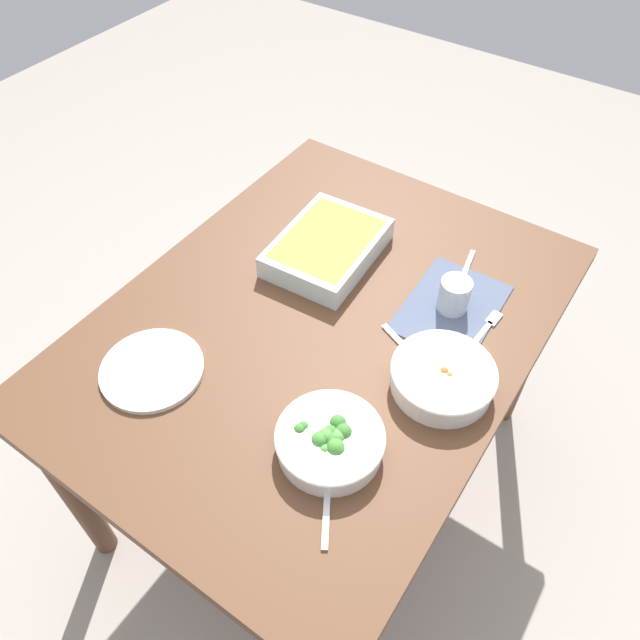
{
  "coord_description": "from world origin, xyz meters",
  "views": [
    {
      "loc": [
        0.76,
        0.52,
        1.79
      ],
      "look_at": [
        0.0,
        0.0,
        0.74
      ],
      "focal_mm": 34.44,
      "sensor_mm": 36.0,
      "label": 1
    }
  ],
  "objects_px": {
    "stew_bowl": "(443,377)",
    "spoon_by_stew": "(416,358)",
    "broccoli_bowl": "(330,441)",
    "fork_on_table": "(483,332)",
    "side_plate": "(152,369)",
    "spoon_by_broccoli": "(328,488)",
    "baking_dish": "(327,247)",
    "drink_cup": "(454,297)",
    "spoon_spare": "(462,280)"
  },
  "relations": [
    {
      "from": "drink_cup",
      "to": "spoon_by_broccoli",
      "type": "height_order",
      "value": "drink_cup"
    },
    {
      "from": "broccoli_bowl",
      "to": "fork_on_table",
      "type": "relative_size",
      "value": 1.19
    },
    {
      "from": "spoon_by_broccoli",
      "to": "spoon_spare",
      "type": "bearing_deg",
      "value": -176.95
    },
    {
      "from": "drink_cup",
      "to": "spoon_spare",
      "type": "height_order",
      "value": "drink_cup"
    },
    {
      "from": "drink_cup",
      "to": "spoon_by_broccoli",
      "type": "xyz_separation_m",
      "value": [
        0.54,
        0.01,
        -0.03
      ]
    },
    {
      "from": "fork_on_table",
      "to": "broccoli_bowl",
      "type": "bearing_deg",
      "value": -15.49
    },
    {
      "from": "drink_cup",
      "to": "spoon_by_broccoli",
      "type": "distance_m",
      "value": 0.54
    },
    {
      "from": "stew_bowl",
      "to": "fork_on_table",
      "type": "relative_size",
      "value": 1.23
    },
    {
      "from": "stew_bowl",
      "to": "spoon_spare",
      "type": "height_order",
      "value": "stew_bowl"
    },
    {
      "from": "baking_dish",
      "to": "spoon_by_broccoli",
      "type": "relative_size",
      "value": 1.97
    },
    {
      "from": "spoon_spare",
      "to": "drink_cup",
      "type": "bearing_deg",
      "value": 11.29
    },
    {
      "from": "baking_dish",
      "to": "drink_cup",
      "type": "bearing_deg",
      "value": 92.84
    },
    {
      "from": "broccoli_bowl",
      "to": "side_plate",
      "type": "height_order",
      "value": "broccoli_bowl"
    },
    {
      "from": "stew_bowl",
      "to": "spoon_by_broccoli",
      "type": "relative_size",
      "value": 1.37
    },
    {
      "from": "side_plate",
      "to": "broccoli_bowl",
      "type": "bearing_deg",
      "value": 98.01
    },
    {
      "from": "stew_bowl",
      "to": "spoon_by_stew",
      "type": "xyz_separation_m",
      "value": [
        -0.03,
        -0.08,
        -0.03
      ]
    },
    {
      "from": "spoon_spare",
      "to": "fork_on_table",
      "type": "distance_m",
      "value": 0.17
    },
    {
      "from": "spoon_by_broccoli",
      "to": "spoon_spare",
      "type": "height_order",
      "value": "same"
    },
    {
      "from": "spoon_by_broccoli",
      "to": "broccoli_bowl",
      "type": "bearing_deg",
      "value": -149.05
    },
    {
      "from": "broccoli_bowl",
      "to": "spoon_by_broccoli",
      "type": "xyz_separation_m",
      "value": [
        0.07,
        0.04,
        -0.03
      ]
    },
    {
      "from": "stew_bowl",
      "to": "spoon_by_broccoli",
      "type": "xyz_separation_m",
      "value": [
        0.33,
        -0.06,
        -0.03
      ]
    },
    {
      "from": "spoon_by_stew",
      "to": "fork_on_table",
      "type": "height_order",
      "value": "spoon_by_stew"
    },
    {
      "from": "side_plate",
      "to": "spoon_by_broccoli",
      "type": "bearing_deg",
      "value": 88.25
    },
    {
      "from": "fork_on_table",
      "to": "side_plate",
      "type": "bearing_deg",
      "value": -47.29
    },
    {
      "from": "baking_dish",
      "to": "spoon_spare",
      "type": "bearing_deg",
      "value": 109.42
    },
    {
      "from": "stew_bowl",
      "to": "side_plate",
      "type": "distance_m",
      "value": 0.61
    },
    {
      "from": "stew_bowl",
      "to": "spoon_by_stew",
      "type": "distance_m",
      "value": 0.09
    },
    {
      "from": "stew_bowl",
      "to": "broccoli_bowl",
      "type": "bearing_deg",
      "value": -23.15
    },
    {
      "from": "broccoli_bowl",
      "to": "spoon_by_broccoli",
      "type": "distance_m",
      "value": 0.09
    },
    {
      "from": "stew_bowl",
      "to": "baking_dish",
      "type": "relative_size",
      "value": 0.7
    },
    {
      "from": "baking_dish",
      "to": "spoon_by_broccoli",
      "type": "distance_m",
      "value": 0.63
    },
    {
      "from": "baking_dish",
      "to": "spoon_by_stew",
      "type": "height_order",
      "value": "baking_dish"
    },
    {
      "from": "spoon_spare",
      "to": "fork_on_table",
      "type": "xyz_separation_m",
      "value": [
        0.12,
        0.11,
        -0.0
      ]
    },
    {
      "from": "drink_cup",
      "to": "spoon_by_broccoli",
      "type": "relative_size",
      "value": 0.53
    },
    {
      "from": "stew_bowl",
      "to": "spoon_spare",
      "type": "relative_size",
      "value": 1.25
    },
    {
      "from": "drink_cup",
      "to": "spoon_by_stew",
      "type": "bearing_deg",
      "value": 1.21
    },
    {
      "from": "spoon_by_stew",
      "to": "fork_on_table",
      "type": "xyz_separation_m",
      "value": [
        -0.15,
        0.09,
        -0.0
      ]
    },
    {
      "from": "drink_cup",
      "to": "baking_dish",
      "type": "bearing_deg",
      "value": -87.16
    },
    {
      "from": "spoon_by_broccoli",
      "to": "spoon_spare",
      "type": "relative_size",
      "value": 0.91
    },
    {
      "from": "side_plate",
      "to": "fork_on_table",
      "type": "relative_size",
      "value": 1.24
    },
    {
      "from": "stew_bowl",
      "to": "spoon_by_broccoli",
      "type": "bearing_deg",
      "value": -11.28
    },
    {
      "from": "baking_dish",
      "to": "spoon_spare",
      "type": "height_order",
      "value": "baking_dish"
    },
    {
      "from": "drink_cup",
      "to": "spoon_spare",
      "type": "distance_m",
      "value": 0.1
    },
    {
      "from": "spoon_by_stew",
      "to": "spoon_by_broccoli",
      "type": "bearing_deg",
      "value": 1.75
    },
    {
      "from": "baking_dish",
      "to": "broccoli_bowl",
      "type": "bearing_deg",
      "value": 34.43
    },
    {
      "from": "broccoli_bowl",
      "to": "side_plate",
      "type": "bearing_deg",
      "value": -81.99
    },
    {
      "from": "baking_dish",
      "to": "fork_on_table",
      "type": "height_order",
      "value": "baking_dish"
    },
    {
      "from": "spoon_spare",
      "to": "broccoli_bowl",
      "type": "bearing_deg",
      "value": -0.99
    },
    {
      "from": "spoon_by_stew",
      "to": "spoon_by_broccoli",
      "type": "distance_m",
      "value": 0.36
    },
    {
      "from": "side_plate",
      "to": "fork_on_table",
      "type": "height_order",
      "value": "side_plate"
    }
  ]
}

